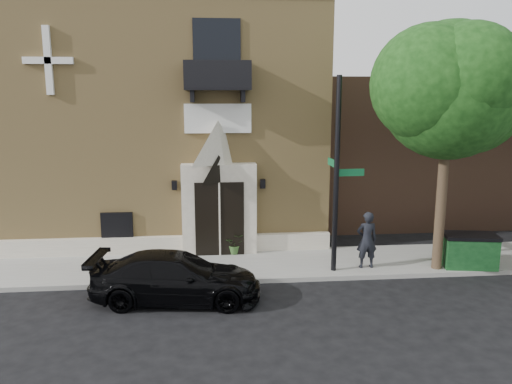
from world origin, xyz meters
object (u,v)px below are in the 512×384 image
Objects in this scene: fire_hydrant at (474,257)px; pedestrian_near at (367,240)px; street_sign at (337,175)px; dumpster at (469,250)px; black_sedan at (176,277)px.

fire_hydrant is 3.53m from pedestrian_near.
street_sign is at bearing 176.65° from fire_hydrant.
dumpster is 3.41m from pedestrian_near.
street_sign is 3.29× the size of pedestrian_near.
street_sign reaches higher than pedestrian_near.
black_sedan is 9.52m from dumpster.
pedestrian_near is at bearing 173.25° from fire_hydrant.
dumpster is at bearing -4.27° from street_sign.
street_sign is at bearing -171.46° from dumpster.
dumpster is at bearing 175.54° from pedestrian_near.
black_sedan is 9.58m from fire_hydrant.
black_sedan is 6.29m from pedestrian_near.
street_sign reaches higher than dumpster.
street_sign is at bearing 7.14° from pedestrian_near.
dumpster is at bearing 116.24° from fire_hydrant.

